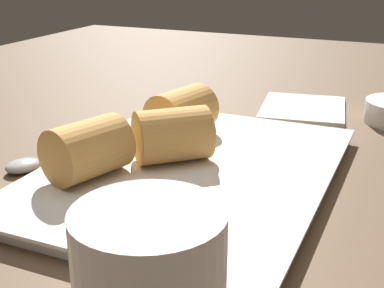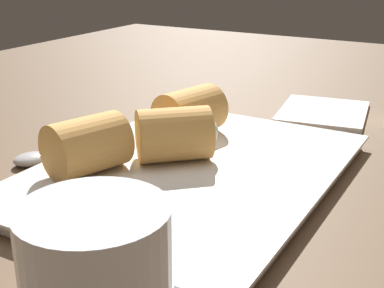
{
  "view_description": "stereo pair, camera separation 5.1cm",
  "coord_description": "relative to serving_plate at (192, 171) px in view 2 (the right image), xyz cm",
  "views": [
    {
      "loc": [
        43.75,
        20.41,
        23.38
      ],
      "look_at": [
        -0.28,
        0.98,
        5.62
      ],
      "focal_mm": 50.0,
      "sensor_mm": 36.0,
      "label": 1
    },
    {
      "loc": [
        41.44,
        24.96,
        23.38
      ],
      "look_at": [
        -0.28,
        0.98,
        5.62
      ],
      "focal_mm": 50.0,
      "sensor_mm": 36.0,
      "label": 2
    }
  ],
  "objects": [
    {
      "name": "napkin",
      "position": [
        -27.63,
        4.73,
        -0.46
      ],
      "size": [
        14.79,
        13.14,
        0.6
      ],
      "color": "silver",
      "rests_on": "table_surface"
    },
    {
      "name": "table_surface",
      "position": [
        0.28,
        -0.98,
        -1.76
      ],
      "size": [
        180.0,
        140.0,
        2.0
      ],
      "color": "brown",
      "rests_on": "ground"
    },
    {
      "name": "serving_plate",
      "position": [
        0.0,
        0.0,
        0.0
      ],
      "size": [
        34.88,
        26.09,
        1.5
      ],
      "color": "white",
      "rests_on": "table_surface"
    },
    {
      "name": "roll_front_right",
      "position": [
        -0.58,
        -1.85,
        3.4
      ],
      "size": [
        8.71,
        8.81,
        5.31
      ],
      "color": "#D19347",
      "rests_on": "serving_plate"
    },
    {
      "name": "spoon",
      "position": [
        6.61,
        -16.99,
        -0.19
      ],
      "size": [
        15.16,
        8.36,
        1.27
      ],
      "color": "#B2B2B7",
      "rests_on": "table_surface"
    },
    {
      "name": "roll_back_left",
      "position": [
        5.95,
        -7.42,
        3.4
      ],
      "size": [
        8.53,
        7.24,
        5.31
      ],
      "color": "#D19347",
      "rests_on": "serving_plate"
    },
    {
      "name": "roll_front_left",
      "position": [
        -7.94,
        -4.47,
        3.4
      ],
      "size": [
        8.46,
        6.8,
        5.31
      ],
      "color": "#D19347",
      "rests_on": "serving_plate"
    }
  ]
}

